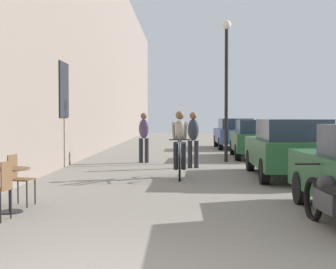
{
  "coord_description": "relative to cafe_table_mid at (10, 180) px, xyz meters",
  "views": [
    {
      "loc": [
        0.43,
        -3.96,
        1.54
      ],
      "look_at": [
        0.01,
        11.04,
        1.01
      ],
      "focal_mm": 51.44,
      "sensor_mm": 36.0,
      "label": 1
    }
  ],
  "objects": [
    {
      "name": "pedestrian_near",
      "position": [
        3.14,
        6.99,
        0.44
      ],
      "size": [
        0.36,
        0.26,
        1.71
      ],
      "color": "#26262D",
      "rests_on": "ground_plane"
    },
    {
      "name": "street_lamp",
      "position": [
        4.34,
        9.05,
        2.59
      ],
      "size": [
        0.32,
        0.32,
        4.9
      ],
      "color": "black",
      "rests_on": "ground_plane"
    },
    {
      "name": "parked_car_fourth",
      "position": [
        5.42,
        16.36,
        0.26
      ],
      "size": [
        1.8,
        4.22,
        1.5
      ],
      "color": "#384C84",
      "rests_on": "ground_plane"
    },
    {
      "name": "parked_motorcycle",
      "position": [
        4.81,
        -1.15,
        -0.12
      ],
      "size": [
        0.62,
        2.15,
        0.92
      ],
      "color": "black",
      "rests_on": "ground_plane"
    },
    {
      "name": "cafe_chair_mid_toward_wall",
      "position": [
        0.08,
        -0.63,
        -0.0
      ],
      "size": [
        0.42,
        0.42,
        0.89
      ],
      "color": "black",
      "rests_on": "ground_plane"
    },
    {
      "name": "cafe_table_mid",
      "position": [
        0.0,
        0.0,
        0.0
      ],
      "size": [
        0.64,
        0.64,
        0.72
      ],
      "color": "black",
      "rests_on": "ground_plane"
    },
    {
      "name": "cafe_chair_mid_toward_street",
      "position": [
        -0.08,
        0.6,
        -0.0
      ],
      "size": [
        0.43,
        0.43,
        0.89
      ],
      "color": "black",
      "rests_on": "ground_plane"
    },
    {
      "name": "parked_car_third",
      "position": [
        5.62,
        10.73,
        0.24
      ],
      "size": [
        1.86,
        4.16,
        1.46
      ],
      "color": "#23512D",
      "rests_on": "ground_plane"
    },
    {
      "name": "parked_car_second",
      "position": [
        5.52,
        4.66,
        0.26
      ],
      "size": [
        1.87,
        4.26,
        1.5
      ],
      "color": "#23512D",
      "rests_on": "ground_plane"
    },
    {
      "name": "pedestrian_mid",
      "position": [
        1.5,
        8.67,
        0.44
      ],
      "size": [
        0.37,
        0.28,
        1.7
      ],
      "color": "#26262D",
      "rests_on": "ground_plane"
    },
    {
      "name": "building_facade_left",
      "position": [
        -1.1,
        10.27,
        4.32
      ],
      "size": [
        0.54,
        68.0,
        9.68
      ],
      "color": "gray",
      "rests_on": "ground_plane"
    },
    {
      "name": "cyclist_on_bicycle",
      "position": [
        2.74,
        4.63,
        0.29
      ],
      "size": [
        0.52,
        1.76,
        1.74
      ],
      "color": "black",
      "rests_on": "ground_plane"
    }
  ]
}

